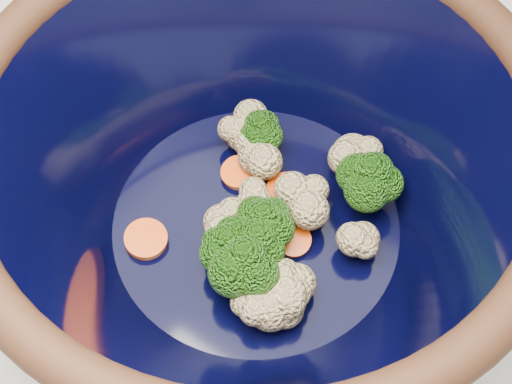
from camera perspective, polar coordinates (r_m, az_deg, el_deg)
The scene contains 2 objects.
mixing_bowl at distance 0.49m, azimuth 0.00°, elevation 1.06°, with size 0.45×0.45×0.17m.
vegetable_pile at distance 0.51m, azimuth 1.81°, elevation -2.15°, with size 0.16×0.18×0.06m.
Camera 1 is at (0.14, -0.15, 1.40)m, focal length 50.00 mm.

